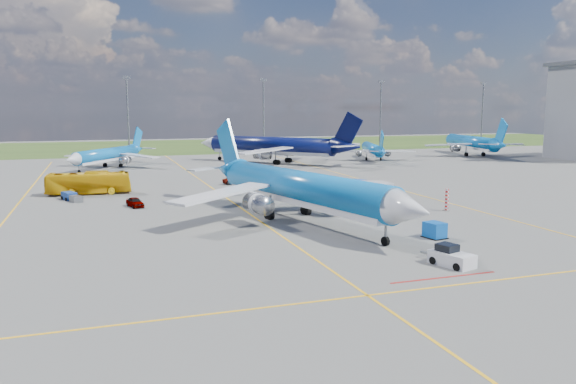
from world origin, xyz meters
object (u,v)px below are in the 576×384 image
object	(u,v)px
baggage_tug_c	(72,197)
main_airliner	(301,221)
pushback_tug	(451,257)
uld_container	(435,230)
service_car_b	(235,181)
warning_post	(447,200)
service_car_a	(135,202)
bg_jet_ne	(372,160)
service_car_c	(272,180)
bg_jet_ene	(471,155)
apron_bus	(89,183)
bg_jet_n	(272,163)
baggage_tug_e	(363,183)
baggage_tug_w	(330,181)
bg_jet_nnw	(108,168)

from	to	relation	value
baggage_tug_c	main_airliner	bearing A→B (deg)	-65.02
pushback_tug	uld_container	distance (m)	10.70
service_car_b	baggage_tug_c	bearing A→B (deg)	108.14
warning_post	service_car_b	xyz separation A→B (m)	(-20.91, 35.48, -0.85)
main_airliner	service_car_a	world-z (taller)	main_airliner
bg_jet_ne	service_car_c	world-z (taller)	bg_jet_ne
bg_jet_ene	apron_bus	xyz separation A→B (m)	(-105.67, -43.33, 1.84)
warning_post	baggage_tug_c	world-z (taller)	warning_post
bg_jet_n	service_car_b	bearing A→B (deg)	20.75
service_car_c	baggage_tug_e	bearing A→B (deg)	2.71
warning_post	service_car_b	world-z (taller)	warning_post
bg_jet_n	uld_container	world-z (taller)	bg_jet_n
pushback_tug	baggage_tug_w	distance (m)	54.97
service_car_b	service_car_c	world-z (taller)	service_car_b
apron_bus	service_car_b	size ratio (longest dim) A/B	2.83
pushback_tug	service_car_b	distance (m)	58.79
service_car_c	bg_jet_n	bearing A→B (deg)	106.04
bg_jet_n	apron_bus	xyz separation A→B (m)	(-43.23, -39.86, 1.84)
service_car_a	baggage_tug_e	xyz separation A→B (m)	(40.37, 9.52, -0.22)
baggage_tug_c	baggage_tug_w	bearing A→B (deg)	-15.32
bg_jet_nnw	service_car_b	size ratio (longest dim) A/B	7.21
main_airliner	uld_container	distance (m)	16.89
warning_post	bg_jet_ne	bearing A→B (deg)	70.32
pushback_tug	baggage_tug_e	bearing A→B (deg)	55.32
bg_jet_ene	bg_jet_nnw	bearing A→B (deg)	14.06
baggage_tug_w	baggage_tug_c	distance (m)	44.98
service_car_c	baggage_tug_c	distance (m)	35.75
service_car_b	baggage_tug_e	bearing A→B (deg)	-115.57
bg_jet_nnw	uld_container	bearing A→B (deg)	-37.22
bg_jet_ene	baggage_tug_c	xyz separation A→B (m)	(-108.10, -49.14, 0.55)
main_airliner	baggage_tug_c	size ratio (longest dim) A/B	8.46
warning_post	bg_jet_ene	size ratio (longest dim) A/B	0.07
pushback_tug	service_car_a	bearing A→B (deg)	104.95
pushback_tug	baggage_tug_w	bearing A→B (deg)	61.23
service_car_b	baggage_tug_c	size ratio (longest dim) A/B	0.87
bg_jet_n	apron_bus	size ratio (longest dim) A/B	3.64
bg_jet_ne	baggage_tug_w	size ratio (longest dim) A/B	6.17
bg_jet_n	baggage_tug_e	bearing A→B (deg)	51.81
bg_jet_n	uld_container	xyz separation A→B (m)	(-7.62, -84.48, 0.85)
uld_container	baggage_tug_w	world-z (taller)	uld_container
main_airliner	uld_container	bearing A→B (deg)	-65.91
bg_jet_ene	service_car_a	bearing A→B (deg)	42.96
bg_jet_n	bg_jet_ne	xyz separation A→B (m)	(28.56, 0.31, 0.00)
bg_jet_ne	bg_jet_ene	bearing A→B (deg)	-156.56
bg_jet_nnw	baggage_tug_c	world-z (taller)	bg_jet_nnw
bg_jet_ne	bg_jet_ene	distance (m)	34.02
uld_container	service_car_b	distance (m)	49.96
main_airliner	service_car_c	world-z (taller)	main_airliner
service_car_c	baggage_tug_c	size ratio (longest dim) A/B	0.75
warning_post	baggage_tug_c	bearing A→B (deg)	152.45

